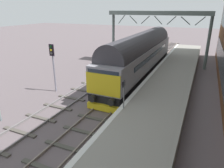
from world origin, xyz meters
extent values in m
plane|color=#615559|center=(0.00, 0.00, 0.00)|extent=(140.00, 140.00, 0.00)
cube|color=gray|center=(-0.72, 0.00, 0.07)|extent=(0.07, 60.00, 0.15)
cube|color=gray|center=(0.72, 0.00, 0.07)|extent=(0.07, 60.00, 0.15)
cube|color=#4A4941|center=(0.00, -10.83, 0.04)|extent=(2.50, 0.26, 0.09)
cube|color=#4A4941|center=(0.00, -9.17, 0.04)|extent=(2.50, 0.26, 0.09)
cube|color=#4A4941|center=(0.00, -7.50, 0.04)|extent=(2.50, 0.26, 0.09)
cube|color=#4A4941|center=(0.00, -5.83, 0.04)|extent=(2.50, 0.26, 0.09)
cube|color=#4A4941|center=(0.00, -4.17, 0.04)|extent=(2.50, 0.26, 0.09)
cube|color=#4A4941|center=(0.00, -2.50, 0.04)|extent=(2.50, 0.26, 0.09)
cube|color=#4A4941|center=(0.00, -0.83, 0.04)|extent=(2.50, 0.26, 0.09)
cube|color=#4A4941|center=(0.00, 0.83, 0.04)|extent=(2.50, 0.26, 0.09)
cube|color=#4A4941|center=(0.00, 2.50, 0.04)|extent=(2.50, 0.26, 0.09)
cube|color=#4A4941|center=(0.00, 4.17, 0.04)|extent=(2.50, 0.26, 0.09)
cube|color=#4A4941|center=(0.00, 5.83, 0.04)|extent=(2.50, 0.26, 0.09)
cube|color=#4A4941|center=(0.00, 7.50, 0.04)|extent=(2.50, 0.26, 0.09)
cube|color=#4A4941|center=(0.00, 9.17, 0.04)|extent=(2.50, 0.26, 0.09)
cube|color=#4A4941|center=(0.00, 10.83, 0.04)|extent=(2.50, 0.26, 0.09)
cube|color=#4A4941|center=(0.00, 12.50, 0.04)|extent=(2.50, 0.26, 0.09)
cube|color=#4A4941|center=(0.00, 14.17, 0.04)|extent=(2.50, 0.26, 0.09)
cube|color=#4A4941|center=(0.00, 15.83, 0.04)|extent=(2.50, 0.26, 0.09)
cube|color=#4A4941|center=(0.00, 17.50, 0.04)|extent=(2.50, 0.26, 0.09)
cube|color=#4A4941|center=(0.00, 19.17, 0.04)|extent=(2.50, 0.26, 0.09)
cube|color=#4A4941|center=(0.00, 20.83, 0.04)|extent=(2.50, 0.26, 0.09)
cube|color=#4A4941|center=(0.00, 22.50, 0.04)|extent=(2.50, 0.26, 0.09)
cube|color=#4A4941|center=(0.00, 24.17, 0.04)|extent=(2.50, 0.26, 0.09)
cube|color=#4A4941|center=(0.00, 25.83, 0.04)|extent=(2.50, 0.26, 0.09)
cube|color=#4A4941|center=(0.00, 27.50, 0.04)|extent=(2.50, 0.26, 0.09)
cube|color=#4A4941|center=(0.00, 29.17, 0.04)|extent=(2.50, 0.26, 0.09)
cube|color=slate|center=(-4.07, 0.00, 0.07)|extent=(0.07, 60.00, 0.15)
cube|color=slate|center=(-2.64, 0.00, 0.07)|extent=(0.07, 60.00, 0.15)
cube|color=#4D4842|center=(-3.36, -9.09, 0.04)|extent=(2.50, 0.26, 0.09)
cube|color=#4D4842|center=(-3.36, -7.27, 0.04)|extent=(2.50, 0.26, 0.09)
cube|color=#4D4842|center=(-3.36, -5.45, 0.04)|extent=(2.50, 0.26, 0.09)
cube|color=#4D4842|center=(-3.36, -3.64, 0.04)|extent=(2.50, 0.26, 0.09)
cube|color=#4D4842|center=(-3.36, -1.82, 0.04)|extent=(2.50, 0.26, 0.09)
cube|color=#4D4842|center=(-3.36, 0.00, 0.04)|extent=(2.50, 0.26, 0.09)
cube|color=#4D4842|center=(-3.36, 1.82, 0.04)|extent=(2.50, 0.26, 0.09)
cube|color=#4D4842|center=(-3.36, 3.64, 0.04)|extent=(2.50, 0.26, 0.09)
cube|color=#4D4842|center=(-3.36, 5.45, 0.04)|extent=(2.50, 0.26, 0.09)
cube|color=#4D4842|center=(-3.36, 7.27, 0.04)|extent=(2.50, 0.26, 0.09)
cube|color=#4D4842|center=(-3.36, 9.09, 0.04)|extent=(2.50, 0.26, 0.09)
cube|color=#4D4842|center=(-3.36, 10.91, 0.04)|extent=(2.50, 0.26, 0.09)
cube|color=#4D4842|center=(-3.36, 12.73, 0.04)|extent=(2.50, 0.26, 0.09)
cube|color=#4D4842|center=(-3.36, 14.55, 0.04)|extent=(2.50, 0.26, 0.09)
cube|color=#4D4842|center=(-3.36, 16.36, 0.04)|extent=(2.50, 0.26, 0.09)
cube|color=#4D4842|center=(-3.36, 18.18, 0.04)|extent=(2.50, 0.26, 0.09)
cube|color=#4D4842|center=(-3.36, 20.00, 0.04)|extent=(2.50, 0.26, 0.09)
cube|color=#4D4842|center=(-3.36, 21.82, 0.04)|extent=(2.50, 0.26, 0.09)
cube|color=#4D4842|center=(-3.36, 23.64, 0.04)|extent=(2.50, 0.26, 0.09)
cube|color=#4D4842|center=(-3.36, 25.45, 0.04)|extent=(2.50, 0.26, 0.09)
cube|color=#4D4842|center=(-3.36, 27.27, 0.04)|extent=(2.50, 0.26, 0.09)
cube|color=#4D4842|center=(-3.36, 29.09, 0.04)|extent=(2.50, 0.26, 0.09)
cube|color=gray|center=(3.60, 0.00, 0.50)|extent=(4.00, 44.00, 1.00)
cube|color=white|center=(1.75, 0.00, 1.00)|extent=(0.30, 44.00, 0.01)
cube|color=black|center=(0.00, 4.75, 0.82)|extent=(2.56, 18.35, 0.60)
cube|color=gray|center=(0.00, 4.75, 2.17)|extent=(2.70, 18.35, 2.10)
cylinder|color=#353339|center=(0.00, 4.75, 3.40)|extent=(2.56, 16.88, 2.57)
cube|color=yellow|center=(0.00, -4.47, 2.02)|extent=(2.65, 0.08, 1.58)
cube|color=#232D3D|center=(0.00, -4.45, 2.75)|extent=(2.38, 0.04, 0.64)
cube|color=#232D3D|center=(1.37, 4.75, 2.47)|extent=(0.04, 12.84, 0.44)
cylinder|color=black|center=(-0.75, -4.68, 0.92)|extent=(0.48, 0.35, 0.48)
cylinder|color=black|center=(0.75, -4.68, 0.92)|extent=(0.48, 0.35, 0.48)
cube|color=yellow|center=(0.00, -4.53, 0.29)|extent=(2.43, 0.36, 0.47)
cylinder|color=black|center=(0.00, -2.77, 0.52)|extent=(1.64, 1.04, 1.04)
cylinder|color=black|center=(0.00, -1.67, 0.52)|extent=(1.64, 1.04, 1.04)
cylinder|color=black|center=(0.00, -0.57, 0.52)|extent=(1.64, 1.04, 1.04)
cylinder|color=black|center=(0.00, 10.07, 0.52)|extent=(1.64, 1.04, 1.04)
cylinder|color=black|center=(0.00, 11.17, 0.52)|extent=(1.64, 1.04, 1.04)
cylinder|color=black|center=(0.00, 12.27, 0.52)|extent=(1.64, 1.04, 1.04)
cylinder|color=gray|center=(-5.58, -2.82, 2.12)|extent=(0.14, 0.14, 4.24)
cube|color=black|center=(-5.58, -2.88, 3.75)|extent=(0.44, 0.10, 0.99)
cylinder|color=#0A3E13|center=(-5.58, -2.94, 4.04)|extent=(0.20, 0.06, 0.20)
cylinder|color=yellow|center=(-5.58, -2.94, 3.76)|extent=(0.20, 0.06, 0.20)
cylinder|color=#50504E|center=(-5.58, -2.94, 3.48)|extent=(0.20, 0.06, 0.20)
cylinder|color=slate|center=(1.91, -5.35, 1.92)|extent=(0.08, 0.08, 1.83)
cube|color=black|center=(1.88, -5.35, 2.66)|extent=(0.05, 0.44, 0.36)
cube|color=white|center=(1.85, -5.35, 2.66)|extent=(0.01, 0.20, 0.24)
cylinder|color=slate|center=(-5.76, 10.47, 3.13)|extent=(0.36, 0.36, 6.26)
cylinder|color=slate|center=(6.50, 10.47, 3.13)|extent=(0.36, 0.36, 6.26)
cube|color=slate|center=(0.37, 10.47, 6.51)|extent=(12.66, 2.00, 0.50)
cylinder|color=slate|center=(-4.54, 10.47, 5.66)|extent=(0.97, 0.10, 1.14)
cylinder|color=slate|center=(-2.90, 10.47, 5.66)|extent=(1.10, 0.10, 1.02)
cylinder|color=slate|center=(-1.26, 10.47, 5.66)|extent=(1.10, 0.10, 1.02)
cylinder|color=slate|center=(0.37, 10.47, 5.66)|extent=(1.08, 0.10, 1.04)
cylinder|color=slate|center=(2.01, 10.47, 5.66)|extent=(1.07, 0.10, 1.05)
cylinder|color=slate|center=(3.65, 10.47, 5.66)|extent=(1.16, 0.10, 0.95)
cylinder|color=slate|center=(5.28, 10.47, 5.66)|extent=(1.07, 0.10, 1.05)
camera|label=1|loc=(6.10, -16.55, 7.06)|focal=33.08mm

